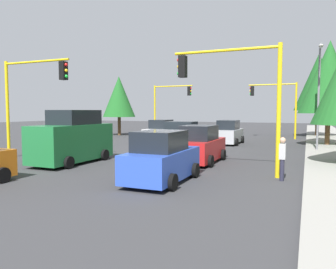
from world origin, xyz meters
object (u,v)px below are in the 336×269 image
Objects in this scene: traffic_signal_near_left at (234,84)px; traffic_signal_near_right at (31,89)px; delivery_van_green at (73,139)px; car_red at (200,146)px; traffic_signal_far_left at (276,99)px; street_lamp_curbside at (319,86)px; tree_opposite_side at (119,97)px; car_white at (160,132)px; car_silver at (229,133)px; car_black at (179,136)px; tree_roadside_far at (318,82)px; traffic_signal_far_right at (169,100)px; tree_roadside_mid at (329,77)px; pedestrian_crossing at (282,157)px; car_blue at (162,159)px.

traffic_signal_near_left is 0.98× the size of traffic_signal_near_right.
delivery_van_green reaches higher than car_red.
street_lamp_curbside is at bearing 18.79° from traffic_signal_far_left.
tree_opposite_side is at bearing -163.54° from traffic_signal_near_right.
car_silver is at bearing 101.89° from car_white.
car_white is at bearing 167.27° from traffic_signal_near_right.
traffic_signal_far_left reaches higher than car_black.
car_white is at bearing -45.55° from tree_roadside_far.
tree_opposite_side reaches higher than traffic_signal_far_right.
traffic_signal_near_right is 0.99× the size of traffic_signal_far_right.
traffic_signal_far_right is 20.56m from delivery_van_green.
car_silver is (11.11, -6.89, -4.86)m from tree_roadside_far.
street_lamp_curbside is 4.56m from tree_roadside_mid.
pedestrian_crossing is (0.48, 2.05, -2.95)m from traffic_signal_near_left.
traffic_signal_near_left is at bearing 13.33° from car_silver.
traffic_signal_far_right is 1.36× the size of car_red.
delivery_van_green is at bearing -65.99° from car_red.
traffic_signal_near_left is at bearing 36.64° from car_white.
tree_roadside_far is 19.17m from car_black.
traffic_signal_far_right is (-0.00, -11.35, 0.10)m from traffic_signal_far_left.
tree_roadside_mid reaches higher than car_red.
car_red is at bearing -39.50° from street_lamp_curbside.
traffic_signal_near_right is 0.69× the size of tree_roadside_mid.
tree_roadside_far reaches higher than traffic_signal_near_right.
delivery_van_green is 6.70m from car_red.
pedestrian_crossing is (20.48, 2.05, -2.97)m from traffic_signal_far_left.
traffic_signal_near_right is 12.38m from car_white.
traffic_signal_far_right is 24.66m from pedestrian_crossing.
street_lamp_curbside is at bearing 154.81° from car_blue.
car_silver is (-13.05, 5.33, -0.39)m from delivery_van_green.
car_white is at bearing -79.99° from tree_roadside_mid.
tree_opposite_side is at bearing -128.37° from car_white.
traffic_signal_near_left reaches higher than car_red.
tree_opposite_side reaches higher than car_silver.
traffic_signal_near_right reaches higher than traffic_signal_far_left.
tree_opposite_side reaches higher than pedestrian_crossing.
pedestrian_crossing is (-2.09, 4.24, 0.01)m from car_blue.
car_silver is at bearing -159.10° from pedestrian_crossing.
pedestrian_crossing is (0.48, 13.39, -3.04)m from traffic_signal_near_right.
street_lamp_curbside is 1.77× the size of car_blue.
traffic_signal_near_right is 1.16× the size of delivery_van_green.
traffic_signal_near_left is 1.31× the size of car_red.
traffic_signal_far_right is at bearing -171.63° from delivery_van_green.
tree_roadside_far is at bearing 104.75° from traffic_signal_far_right.
traffic_signal_far_left is at bearing 172.56° from car_red.
tree_opposite_side is at bearing -137.02° from car_red.
traffic_signal_near_right reaches higher than delivery_van_green.
tree_roadside_mid is 2.14× the size of car_white.
traffic_signal_far_right is 18.16m from street_lamp_curbside.
car_black reaches higher than pedestrian_crossing.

